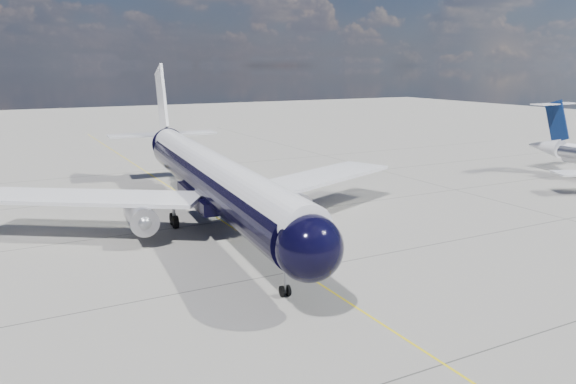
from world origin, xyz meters
name	(u,v)px	position (x,y,z in m)	size (l,w,h in m)	color
ground	(205,210)	(0.00, 30.00, 0.00)	(320.00, 320.00, 0.00)	gray
taxiway_centerline	(223,221)	(0.00, 25.00, 0.00)	(0.16, 160.00, 0.01)	yellow
main_airliner	(209,175)	(-1.27, 25.10, 4.65)	(42.42, 51.86, 14.98)	black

